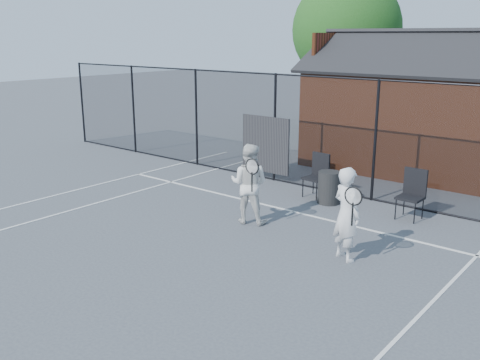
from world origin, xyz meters
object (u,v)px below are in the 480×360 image
Objects in this scene: waste_bin at (329,188)px; player_back at (249,184)px; player_front at (347,214)px; chair_left at (315,176)px; chair_right at (410,196)px; clubhouse at (418,116)px.

player_back is at bearing -106.14° from waste_bin.
player_back is 2.45m from waste_bin.
player_front is at bearing -55.03° from waste_bin.
chair_right is at bearing 2.72° from chair_left.
chair_left is 2.54m from chair_right.
player_back is at bearing -136.49° from chair_right.
player_front is (1.74, -7.68, -0.73)m from clubhouse.
clubhouse is at bearing 87.61° from waste_bin.
player_back reaches higher than chair_left.
chair_left is at bearing 129.47° from player_front.
waste_bin is (0.54, -0.24, -0.15)m from chair_left.
player_back is 2.57m from chair_left.
clubhouse is 3.73× the size of player_front.
waste_bin is at bearing -92.39° from clubhouse.
chair_right is 1.38× the size of waste_bin.
chair_right is (0.05, 2.88, -0.32)m from player_front.
player_back is 2.21× the size of waste_bin.
player_front reaches higher than chair_left.
chair_left is (0.13, 2.55, -0.34)m from player_back.
chair_left is at bearing 178.28° from chair_right.
chair_left is at bearing 87.12° from player_back.
player_front is 2.65m from player_back.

